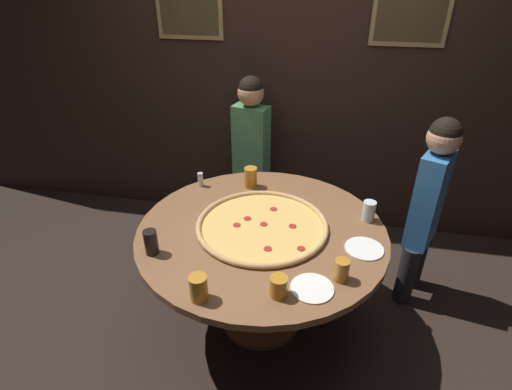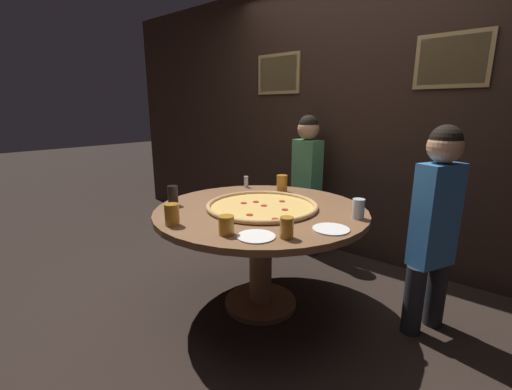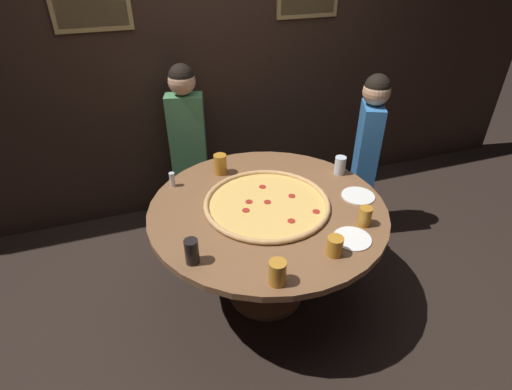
% 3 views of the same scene
% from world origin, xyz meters
% --- Properties ---
extents(ground_plane, '(24.00, 24.00, 0.00)m').
position_xyz_m(ground_plane, '(0.00, 0.00, 0.00)').
color(ground_plane, black).
extents(back_wall, '(6.40, 0.08, 2.60)m').
position_xyz_m(back_wall, '(0.00, 1.32, 1.30)').
color(back_wall, black).
rests_on(back_wall, ground_plane).
extents(dining_table, '(1.44, 1.44, 0.74)m').
position_xyz_m(dining_table, '(0.00, 0.00, 0.59)').
color(dining_table, brown).
rests_on(dining_table, ground_plane).
extents(giant_pizza, '(0.77, 0.77, 0.03)m').
position_xyz_m(giant_pizza, '(0.01, 0.01, 0.75)').
color(giant_pizza, '#EAB75B').
rests_on(giant_pizza, dining_table).
extents(drink_cup_near_left, '(0.08, 0.08, 0.13)m').
position_xyz_m(drink_cup_near_left, '(-0.18, -0.60, 0.80)').
color(drink_cup_near_left, '#BC7A23').
rests_on(drink_cup_near_left, dining_table).
extents(drink_cup_centre_back, '(0.07, 0.07, 0.14)m').
position_xyz_m(drink_cup_centre_back, '(-0.53, -0.33, 0.81)').
color(drink_cup_centre_back, black).
rests_on(drink_cup_centre_back, dining_table).
extents(drink_cup_near_right, '(0.08, 0.08, 0.10)m').
position_xyz_m(drink_cup_near_right, '(0.17, -0.51, 0.79)').
color(drink_cup_near_right, '#BC7A23').
rests_on(drink_cup_near_right, dining_table).
extents(drink_cup_front_edge, '(0.09, 0.09, 0.14)m').
position_xyz_m(drink_cup_front_edge, '(-0.16, 0.48, 0.81)').
color(drink_cup_front_edge, '#BC7A23').
rests_on(drink_cup_front_edge, dining_table).
extents(drink_cup_beside_pizza, '(0.08, 0.08, 0.12)m').
position_xyz_m(drink_cup_beside_pizza, '(0.60, 0.21, 0.80)').
color(drink_cup_beside_pizza, silver).
rests_on(drink_cup_beside_pizza, dining_table).
extents(drink_cup_far_right, '(0.07, 0.07, 0.11)m').
position_xyz_m(drink_cup_far_right, '(0.45, -0.35, 0.80)').
color(drink_cup_far_right, '#BC7A23').
rests_on(drink_cup_far_right, dining_table).
extents(white_plate_far_back, '(0.21, 0.21, 0.01)m').
position_xyz_m(white_plate_far_back, '(0.32, -0.44, 0.74)').
color(white_plate_far_back, white).
rests_on(white_plate_far_back, dining_table).
extents(white_plate_right_side, '(0.21, 0.21, 0.01)m').
position_xyz_m(white_plate_right_side, '(0.57, -0.08, 0.74)').
color(white_plate_right_side, white).
rests_on(white_plate_right_side, dining_table).
extents(condiment_shaker, '(0.04, 0.04, 0.10)m').
position_xyz_m(condiment_shaker, '(-0.50, 0.42, 0.79)').
color(condiment_shaker, silver).
rests_on(condiment_shaker, dining_table).
extents(diner_side_right, '(0.25, 0.35, 1.31)m').
position_xyz_m(diner_side_right, '(0.99, 0.47, 0.75)').
color(diner_side_right, '#232328').
rests_on(diner_side_right, ground_plane).
extents(diner_far_right, '(0.35, 0.22, 1.35)m').
position_xyz_m(diner_far_right, '(-0.28, 1.05, 0.76)').
color(diner_far_right, '#232328').
rests_on(diner_far_right, ground_plane).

